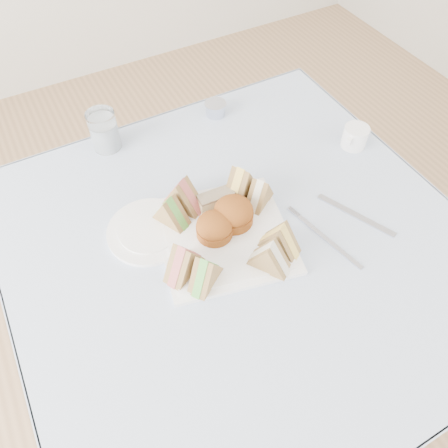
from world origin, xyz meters
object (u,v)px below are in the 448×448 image
serving_plate (224,236)px  creamer_jug (355,137)px  water_glass (104,130)px  table (238,316)px

serving_plate → creamer_jug: (0.46, 0.11, 0.02)m
serving_plate → water_glass: water_glass is taller
water_glass → creamer_jug: bearing=-28.1°
water_glass → serving_plate: bearing=-72.7°
water_glass → creamer_jug: water_glass is taller
table → serving_plate: size_ratio=3.11×
table → creamer_jug: creamer_jug is taller
serving_plate → creamer_jug: 0.47m
table → creamer_jug: bearing=17.8°
serving_plate → water_glass: (-0.13, 0.42, 0.05)m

